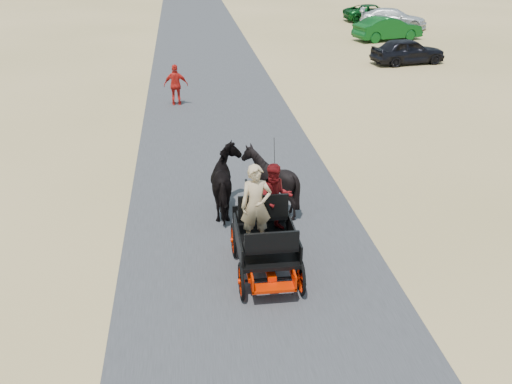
{
  "coord_description": "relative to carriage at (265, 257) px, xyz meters",
  "views": [
    {
      "loc": [
        -1.34,
        -9.71,
        6.95
      ],
      "look_at": [
        0.23,
        2.46,
        1.2
      ],
      "focal_mm": 40.0,
      "sensor_mm": 36.0,
      "label": 1
    }
  ],
  "objects": [
    {
      "name": "car_a",
      "position": [
        10.78,
        19.77,
        0.33
      ],
      "size": [
        4.28,
        2.26,
        1.39
      ],
      "primitive_type": "imported",
      "rotation": [
        0.0,
        0.0,
        1.73
      ],
      "color": "black",
      "rests_on": "ground"
    },
    {
      "name": "pedestrian",
      "position": [
        -1.89,
        13.29,
        0.5
      ],
      "size": [
        1.03,
        0.48,
        1.73
      ],
      "primitive_type": "imported",
      "rotation": [
        0.0,
        0.0,
        3.09
      ],
      "color": "red",
      "rests_on": "ground"
    },
    {
      "name": "horse_right",
      "position": [
        0.55,
        3.0,
        0.49
      ],
      "size": [
        1.37,
        1.54,
        1.7
      ],
      "primitive_type": "imported",
      "rotation": [
        0.0,
        0.0,
        3.14
      ],
      "color": "black",
      "rests_on": "ground"
    },
    {
      "name": "horse_left",
      "position": [
        -0.55,
        3.0,
        0.49
      ],
      "size": [
        0.91,
        2.01,
        1.7
      ],
      "primitive_type": "imported",
      "rotation": [
        0.0,
        0.0,
        3.14
      ],
      "color": "black",
      "rests_on": "ground"
    },
    {
      "name": "passenger_woman",
      "position": [
        0.3,
        0.6,
        1.15
      ],
      "size": [
        0.77,
        0.6,
        1.58
      ],
      "primitive_type": "imported",
      "color": "#660C0F",
      "rests_on": "carriage"
    },
    {
      "name": "driver_man",
      "position": [
        -0.2,
        0.05,
        1.26
      ],
      "size": [
        0.66,
        0.43,
        1.8
      ],
      "primitive_type": "imported",
      "color": "tan",
      "rests_on": "carriage"
    },
    {
      "name": "car_b",
      "position": [
        12.07,
        26.83,
        0.4
      ],
      "size": [
        4.87,
        2.74,
        1.52
      ],
      "primitive_type": "imported",
      "rotation": [
        0.0,
        0.0,
        1.83
      ],
      "color": "#0C4C19",
      "rests_on": "ground"
    },
    {
      "name": "road",
      "position": [
        -0.23,
        -0.86,
        -0.35
      ],
      "size": [
        6.0,
        140.0,
        0.01
      ],
      "primitive_type": "cube",
      "color": "#38383A",
      "rests_on": "ground"
    },
    {
      "name": "car_c",
      "position": [
        14.1,
        31.46,
        0.35
      ],
      "size": [
        5.27,
        3.56,
        1.42
      ],
      "primitive_type": "imported",
      "rotation": [
        0.0,
        0.0,
        1.22
      ],
      "color": "silver",
      "rests_on": "ground"
    },
    {
      "name": "ground",
      "position": [
        -0.23,
        -0.86,
        -0.36
      ],
      "size": [
        140.0,
        140.0,
        0.0
      ],
      "primitive_type": "plane",
      "color": "tan"
    },
    {
      "name": "car_d",
      "position": [
        13.72,
        34.99,
        0.29
      ],
      "size": [
        4.7,
        2.26,
        1.29
      ],
      "primitive_type": "imported",
      "rotation": [
        0.0,
        0.0,
        1.6
      ],
      "color": "#0C4C19",
      "rests_on": "ground"
    },
    {
      "name": "carriage",
      "position": [
        0.0,
        0.0,
        0.0
      ],
      "size": [
        1.3,
        2.4,
        0.72
      ],
      "primitive_type": null,
      "color": "black",
      "rests_on": "ground"
    }
  ]
}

